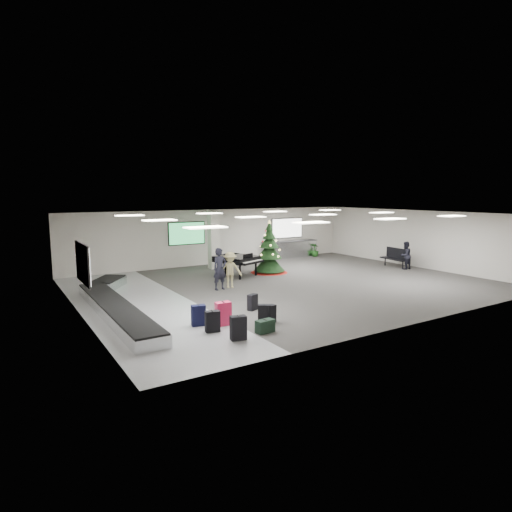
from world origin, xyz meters
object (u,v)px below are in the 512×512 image
traveler_a (220,269)px  potted_plant_right (315,250)px  service_counter (290,249)px  traveler_b (230,270)px  pink_suitcase (223,314)px  grand_piano (238,259)px  christmas_tree (269,255)px  traveler_bench (405,255)px  baggage_carousel (114,303)px  bench (395,256)px  potted_plant_left (263,254)px

traveler_a → potted_plant_right: (9.84, 5.46, -0.47)m
service_counter → traveler_b: bearing=-142.3°
pink_suitcase → grand_piano: size_ratio=0.31×
christmas_tree → traveler_bench: (6.87, -3.15, -0.19)m
traveler_b → christmas_tree: bearing=53.5°
potted_plant_right → traveler_bench: bearing=-80.2°
baggage_carousel → traveler_a: 4.81m
service_counter → grand_piano: (-5.96, -3.66, 0.31)m
baggage_carousel → traveler_bench: (15.64, -0.12, 0.55)m
baggage_carousel → bench: bearing=2.4°
traveler_bench → baggage_carousel: bearing=-4.7°
traveler_bench → potted_plant_right: traveler_bench is taller
traveler_a → traveler_bench: (10.94, -0.89, -0.14)m
bench → potted_plant_left: (-5.07, 5.92, -0.20)m
baggage_carousel → bench: bench is taller
baggage_carousel → service_counter: (12.84, 6.73, 0.33)m
grand_piano → potted_plant_left: (3.82, 3.51, -0.45)m
baggage_carousel → christmas_tree: 9.31m
pink_suitcase → potted_plant_right: bearing=43.5°
traveler_a → potted_plant_left: size_ratio=2.26×
service_counter → traveler_bench: 7.40m
pink_suitcase → christmas_tree: christmas_tree is taller
baggage_carousel → pink_suitcase: 4.53m
grand_piano → bench: 9.22m
pink_suitcase → traveler_bench: (13.18, 3.69, 0.39)m
baggage_carousel → traveler_a: traveler_a is taller
service_counter → christmas_tree: size_ratio=1.46×
grand_piano → baggage_carousel: bearing=-176.8°
traveler_b → potted_plant_right: (9.29, 5.35, -0.36)m
christmas_tree → baggage_carousel: bearing=-160.9°
traveler_a → service_counter: bearing=30.2°
bench → potted_plant_left: size_ratio=2.16×
pink_suitcase → bench: 14.05m
christmas_tree → potted_plant_right: bearing=29.0°
christmas_tree → traveler_bench: bearing=-24.6°
pink_suitcase → christmas_tree: (6.31, 6.83, 0.57)m
baggage_carousel → pink_suitcase: bearing=-57.1°
traveler_a → pink_suitcase: bearing=-122.1°
traveler_a → potted_plant_left: traveler_a is taller
service_counter → christmas_tree: 5.52m
bench → potted_plant_right: bearing=107.8°
baggage_carousel → traveler_bench: traveler_bench is taller
grand_piano → traveler_a: 3.17m
christmas_tree → grand_piano: bearing=178.7°
traveler_bench → potted_plant_left: 8.33m
bench → traveler_bench: bearing=-94.5°
pink_suitcase → traveler_b: 5.47m
potted_plant_left → service_counter: bearing=4.0°
traveler_bench → grand_piano: bearing=-24.2°
grand_piano → potted_plant_left: 5.21m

